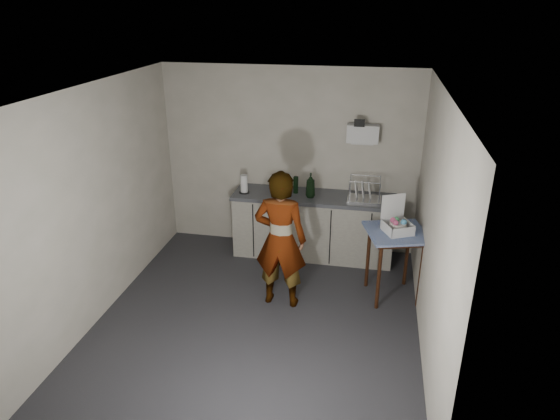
% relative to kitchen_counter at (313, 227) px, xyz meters
% --- Properties ---
extents(ground, '(4.00, 4.00, 0.00)m').
position_rel_kitchen_counter_xyz_m(ground, '(-0.40, -1.70, -0.43)').
color(ground, '#252529').
rests_on(ground, ground).
extents(wall_back, '(3.60, 0.02, 2.60)m').
position_rel_kitchen_counter_xyz_m(wall_back, '(-0.40, 0.29, 0.87)').
color(wall_back, beige).
rests_on(wall_back, ground).
extents(wall_right, '(0.02, 4.00, 2.60)m').
position_rel_kitchen_counter_xyz_m(wall_right, '(1.39, -1.70, 0.87)').
color(wall_right, beige).
rests_on(wall_right, ground).
extents(wall_left, '(0.02, 4.00, 2.60)m').
position_rel_kitchen_counter_xyz_m(wall_left, '(-2.19, -1.70, 0.87)').
color(wall_left, beige).
rests_on(wall_left, ground).
extents(ceiling, '(3.60, 4.00, 0.01)m').
position_rel_kitchen_counter_xyz_m(ceiling, '(-0.40, -1.70, 2.17)').
color(ceiling, white).
rests_on(ceiling, wall_back).
extents(kitchen_counter, '(2.24, 0.62, 0.91)m').
position_rel_kitchen_counter_xyz_m(kitchen_counter, '(0.00, 0.00, 0.00)').
color(kitchen_counter, black).
rests_on(kitchen_counter, ground).
extents(wall_shelf, '(0.42, 0.18, 0.37)m').
position_rel_kitchen_counter_xyz_m(wall_shelf, '(0.60, 0.22, 1.32)').
color(wall_shelf, white).
rests_on(wall_shelf, ground).
extents(side_table, '(0.84, 0.84, 0.88)m').
position_rel_kitchen_counter_xyz_m(side_table, '(1.10, -0.90, 0.34)').
color(side_table, '#3D1C0E').
rests_on(side_table, ground).
extents(standing_man, '(0.63, 0.42, 1.68)m').
position_rel_kitchen_counter_xyz_m(standing_man, '(-0.22, -1.29, 0.41)').
color(standing_man, '#B2A593').
rests_on(standing_man, ground).
extents(soap_bottle, '(0.15, 0.15, 0.34)m').
position_rel_kitchen_counter_xyz_m(soap_bottle, '(-0.04, -0.07, 0.65)').
color(soap_bottle, black).
rests_on(soap_bottle, kitchen_counter).
extents(soda_can, '(0.06, 0.06, 0.11)m').
position_rel_kitchen_counter_xyz_m(soda_can, '(-0.05, -0.04, 0.54)').
color(soda_can, red).
rests_on(soda_can, kitchen_counter).
extents(dark_bottle, '(0.07, 0.07, 0.24)m').
position_rel_kitchen_counter_xyz_m(dark_bottle, '(-0.26, 0.05, 0.60)').
color(dark_bottle, black).
rests_on(dark_bottle, kitchen_counter).
extents(paper_towel, '(0.14, 0.14, 0.26)m').
position_rel_kitchen_counter_xyz_m(paper_towel, '(-0.97, -0.08, 0.60)').
color(paper_towel, black).
rests_on(paper_towel, kitchen_counter).
extents(dish_rack, '(0.44, 0.33, 0.31)m').
position_rel_kitchen_counter_xyz_m(dish_rack, '(0.67, -0.03, 0.55)').
color(dish_rack, silver).
rests_on(dish_rack, kitchen_counter).
extents(bakery_box, '(0.40, 0.41, 0.42)m').
position_rel_kitchen_counter_xyz_m(bakery_box, '(1.09, -0.90, 0.55)').
color(bakery_box, white).
rests_on(bakery_box, side_table).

